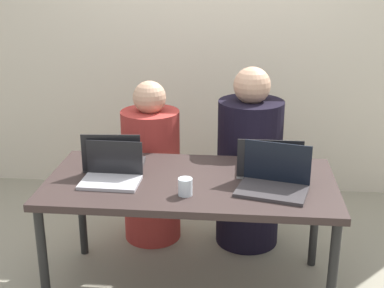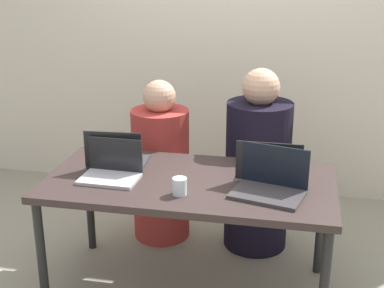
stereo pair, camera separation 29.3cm
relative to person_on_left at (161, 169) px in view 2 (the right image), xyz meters
name	(u,v)px [view 2 (the right image)]	position (x,y,z in m)	size (l,w,h in m)	color
back_wall	(230,48)	(0.33, 0.94, 0.69)	(4.50, 0.10, 2.36)	beige
desk	(189,190)	(0.33, -0.62, 0.15)	(1.58, 0.79, 0.70)	#312523
person_on_left	(161,169)	(0.00, 0.00, 0.00)	(0.45, 0.45, 1.11)	#A4302B
person_on_right	(257,170)	(0.65, 0.00, 0.05)	(0.45, 0.45, 1.21)	black
laptop_front_right	(270,184)	(0.77, -0.71, 0.26)	(0.40, 0.32, 0.23)	#3B3739
laptop_front_left	(112,170)	(-0.10, -0.68, 0.26)	(0.32, 0.25, 0.21)	#B6B4BC
laptop_back_right	(269,170)	(0.75, -0.51, 0.26)	(0.35, 0.27, 0.23)	silver
laptop_back_left	(117,158)	(-0.13, -0.50, 0.26)	(0.35, 0.28, 0.23)	#363637
water_glass_center	(180,187)	(0.32, -0.82, 0.25)	(0.07, 0.07, 0.09)	silver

